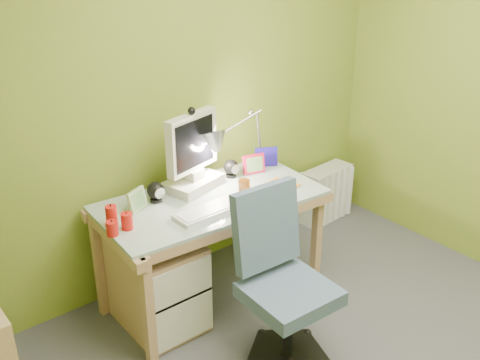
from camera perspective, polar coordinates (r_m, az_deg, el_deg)
wall_back at (r=3.42m, az=-6.36°, el=8.64°), size 3.20×0.01×2.40m
slope_ceiling at (r=1.43m, az=-6.44°, el=12.90°), size 1.10×3.20×1.10m
desk at (r=3.41m, az=-2.82°, el=-7.03°), size 1.33×0.73×0.69m
monitor at (r=3.27m, az=-4.91°, el=3.50°), size 0.44×0.32×0.54m
speaker_left at (r=3.21m, az=-8.56°, el=-1.20°), size 0.10×0.10×0.12m
speaker_right at (r=3.48m, az=-0.92°, el=1.17°), size 0.10×0.10×0.11m
keyboard at (r=3.09m, az=-2.63°, el=-2.95°), size 0.47×0.16×0.02m
mousepad at (r=3.36m, az=3.71°, el=-0.80°), size 0.29×0.23×0.01m
mouse at (r=3.35m, az=3.72°, el=-0.53°), size 0.13×0.09×0.04m
amber_tumbler at (r=3.26m, az=0.42°, el=-0.74°), size 0.08×0.08×0.09m
candle_cluster at (r=2.96m, az=-12.57°, el=-3.93°), size 0.17×0.15×0.12m
photo_frame_red at (r=3.54m, az=1.40°, el=1.65°), size 0.14×0.06×0.12m
photo_frame_blue at (r=3.65m, az=2.69°, el=2.38°), size 0.14×0.09×0.12m
photo_frame_green at (r=3.14m, az=-10.41°, el=-1.98°), size 0.13×0.08×0.12m
desk_lamp at (r=3.51m, az=1.19°, el=5.55°), size 0.55×0.25×0.59m
task_chair at (r=2.91m, az=5.07°, el=-11.36°), size 0.50×0.50×0.86m
radiator at (r=4.42m, az=8.72°, el=-1.39°), size 0.44×0.20×0.43m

